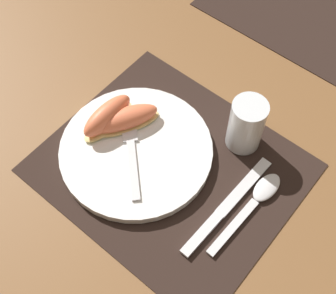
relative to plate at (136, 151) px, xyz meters
name	(u,v)px	position (x,y,z in m)	size (l,w,h in m)	color
ground_plane	(170,168)	(0.06, 0.02, -0.01)	(3.00, 3.00, 0.00)	brown
placemat	(170,168)	(0.06, 0.02, -0.01)	(0.42, 0.36, 0.00)	black
placemat_far	(315,2)	(0.05, 0.54, -0.01)	(0.42, 0.36, 0.00)	black
plate	(136,151)	(0.00, 0.00, 0.00)	(0.27, 0.27, 0.02)	white
juice_glass	(246,127)	(0.13, 0.14, 0.04)	(0.06, 0.06, 0.10)	silver
knife	(225,208)	(0.18, 0.01, -0.01)	(0.02, 0.22, 0.01)	silver
spoon	(258,198)	(0.21, 0.06, 0.00)	(0.04, 0.18, 0.01)	silver
fork	(131,145)	(-0.01, 0.00, 0.01)	(0.15, 0.14, 0.00)	silver
citrus_wedge_0	(124,119)	(-0.05, 0.02, 0.02)	(0.10, 0.14, 0.04)	#F4DB84
citrus_wedge_1	(107,117)	(-0.07, 0.01, 0.03)	(0.04, 0.11, 0.05)	#F4DB84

